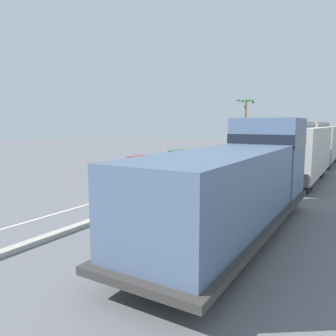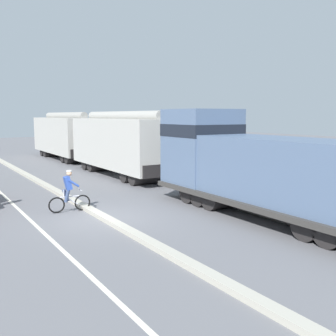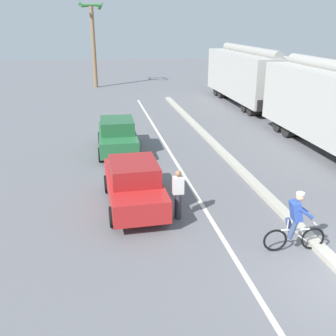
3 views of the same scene
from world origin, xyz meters
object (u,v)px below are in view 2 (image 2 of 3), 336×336
Objects in this scene: locomotive at (257,170)px; hopper_car_lead at (121,144)px; cyclist at (69,192)px; hopper_car_middle at (65,136)px.

locomotive reaches higher than hopper_car_lead.
hopper_car_lead is 9.93m from cyclist.
cyclist is at bearing -128.22° from hopper_car_lead.
cyclist is (-6.09, -7.74, -1.26)m from hopper_car_lead.
locomotive reaches higher than hopper_car_middle.
cyclist is at bearing -107.49° from hopper_car_middle.
cyclist is (-6.09, 4.42, -0.98)m from locomotive.
hopper_car_lead is 11.60m from hopper_car_middle.
hopper_car_lead is at bearing 51.78° from cyclist.
locomotive is at bearing -35.94° from cyclist.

